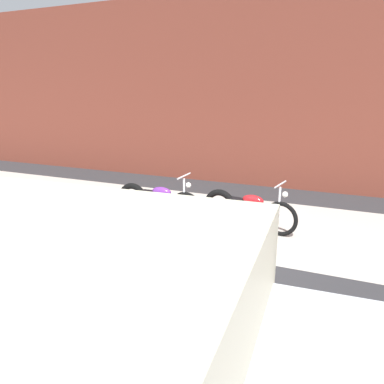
# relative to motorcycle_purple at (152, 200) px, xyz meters

# --- Properties ---
(ground_plane) EXTENTS (80.00, 80.00, 0.00)m
(ground_plane) POSITION_rel_motorcycle_purple_xyz_m (1.39, -1.27, -0.40)
(ground_plane) COLOR #2D2D30
(sidewalk_slab) EXTENTS (36.00, 3.50, 0.01)m
(sidewalk_slab) POSITION_rel_motorcycle_purple_xyz_m (1.39, 0.48, -0.40)
(sidewalk_slab) COLOR #B2ADA3
(sidewalk_slab) RESTS_ON ground
(brick_building_wall) EXTENTS (36.00, 0.50, 5.34)m
(brick_building_wall) POSITION_rel_motorcycle_purple_xyz_m (1.39, 3.93, 2.27)
(brick_building_wall) COLOR brown
(brick_building_wall) RESTS_ON ground
(motorcycle_purple) EXTENTS (2.01, 0.58, 1.03)m
(motorcycle_purple) POSITION_rel_motorcycle_purple_xyz_m (0.00, 0.00, 0.00)
(motorcycle_purple) COLOR black
(motorcycle_purple) RESTS_ON ground
(motorcycle_red) EXTENTS (1.99, 0.66, 1.03)m
(motorcycle_red) POSITION_rel_motorcycle_purple_xyz_m (1.94, 0.18, 0.00)
(motorcycle_red) COLOR black
(motorcycle_red) RESTS_ON ground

